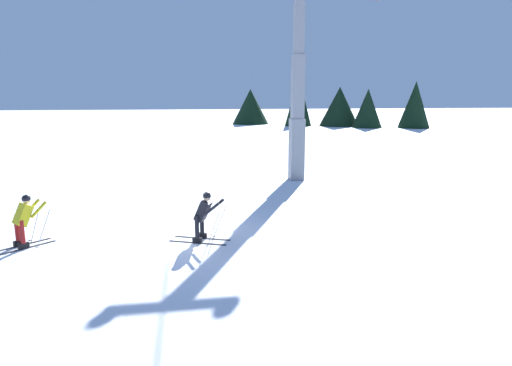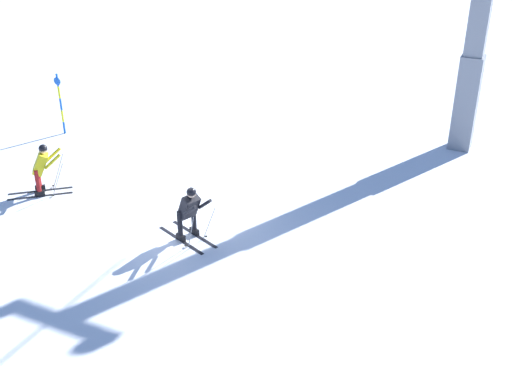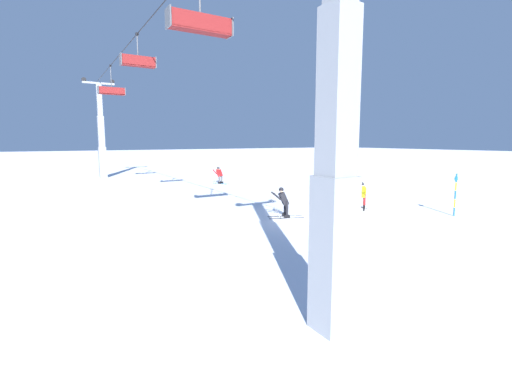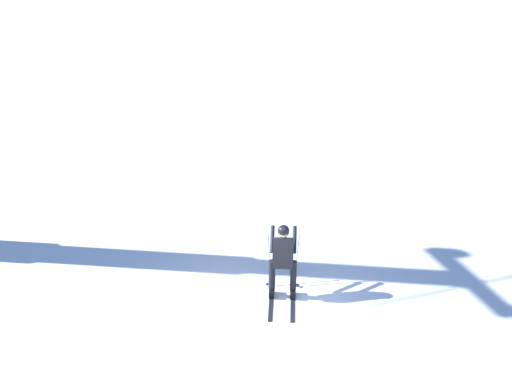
{
  "view_description": "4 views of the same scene",
  "coord_description": "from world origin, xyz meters",
  "px_view_note": "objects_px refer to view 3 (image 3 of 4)",
  "views": [
    {
      "loc": [
        13.0,
        0.59,
        4.28
      ],
      "look_at": [
        0.54,
        2.6,
        1.7
      ],
      "focal_mm": 29.93,
      "sensor_mm": 36.0,
      "label": 1
    },
    {
      "loc": [
        12.45,
        8.46,
        8.61
      ],
      "look_at": [
        0.23,
        2.61,
        1.76
      ],
      "focal_mm": 44.76,
      "sensor_mm": 36.0,
      "label": 2
    },
    {
      "loc": [
        -13.19,
        10.89,
        3.83
      ],
      "look_at": [
        1.04,
        2.38,
        1.79
      ],
      "focal_mm": 24.31,
      "sensor_mm": 36.0,
      "label": 3
    },
    {
      "loc": [
        -3.32,
        -9.38,
        7.68
      ],
      "look_at": [
        0.24,
        1.39,
        2.41
      ],
      "focal_mm": 44.73,
      "sensor_mm": 36.0,
      "label": 4
    }
  ],
  "objects_px": {
    "chairlift_seat_nearest": "(201,22)",
    "skier_distant_uphill": "(361,193)",
    "lift_tower_near": "(337,120)",
    "skier_carving_main": "(283,200)",
    "chairlift_seat_middle": "(112,90)",
    "chairlift_seat_second": "(138,61)",
    "skier_distant_downhill": "(219,174)",
    "lift_tower_far": "(101,136)",
    "trail_marker_pole": "(455,193)"
  },
  "relations": [
    {
      "from": "skier_distant_downhill",
      "to": "lift_tower_far",
      "type": "bearing_deg",
      "value": 37.25
    },
    {
      "from": "chairlift_seat_second",
      "to": "skier_distant_downhill",
      "type": "relative_size",
      "value": 1.23
    },
    {
      "from": "chairlift_seat_nearest",
      "to": "skier_distant_downhill",
      "type": "relative_size",
      "value": 1.49
    },
    {
      "from": "chairlift_seat_nearest",
      "to": "chairlift_seat_middle",
      "type": "relative_size",
      "value": 1.01
    },
    {
      "from": "lift_tower_far",
      "to": "chairlift_seat_nearest",
      "type": "relative_size",
      "value": 4.17
    },
    {
      "from": "lift_tower_near",
      "to": "skier_distant_uphill",
      "type": "bearing_deg",
      "value": -50.15
    },
    {
      "from": "skier_distant_uphill",
      "to": "chairlift_seat_nearest",
      "type": "bearing_deg",
      "value": 100.52
    },
    {
      "from": "chairlift_seat_middle",
      "to": "skier_distant_downhill",
      "type": "xyz_separation_m",
      "value": [
        -2.85,
        -8.19,
        -7.02
      ]
    },
    {
      "from": "skier_carving_main",
      "to": "chairlift_seat_nearest",
      "type": "relative_size",
      "value": 0.77
    },
    {
      "from": "chairlift_seat_nearest",
      "to": "chairlift_seat_middle",
      "type": "distance_m",
      "value": 19.24
    },
    {
      "from": "chairlift_seat_second",
      "to": "trail_marker_pole",
      "type": "xyz_separation_m",
      "value": [
        -11.38,
        -12.82,
        -7.17
      ]
    },
    {
      "from": "chairlift_seat_second",
      "to": "skier_distant_downhill",
      "type": "distance_m",
      "value": 13.08
    },
    {
      "from": "lift_tower_far",
      "to": "chairlift_seat_nearest",
      "type": "bearing_deg",
      "value": 180.0
    },
    {
      "from": "lift_tower_near",
      "to": "chairlift_seat_nearest",
      "type": "height_order",
      "value": "lift_tower_near"
    },
    {
      "from": "lift_tower_far",
      "to": "chairlift_seat_middle",
      "type": "relative_size",
      "value": 4.21
    },
    {
      "from": "skier_carving_main",
      "to": "chairlift_seat_nearest",
      "type": "distance_m",
      "value": 8.95
    },
    {
      "from": "chairlift_seat_middle",
      "to": "trail_marker_pole",
      "type": "height_order",
      "value": "chairlift_seat_middle"
    },
    {
      "from": "lift_tower_near",
      "to": "chairlift_seat_middle",
      "type": "relative_size",
      "value": 4.21
    },
    {
      "from": "chairlift_seat_nearest",
      "to": "skier_distant_uphill",
      "type": "bearing_deg",
      "value": -79.48
    },
    {
      "from": "skier_carving_main",
      "to": "chairlift_seat_second",
      "type": "height_order",
      "value": "chairlift_seat_second"
    },
    {
      "from": "chairlift_seat_nearest",
      "to": "chairlift_seat_second",
      "type": "bearing_deg",
      "value": 0.0
    },
    {
      "from": "chairlift_seat_nearest",
      "to": "trail_marker_pole",
      "type": "bearing_deg",
      "value": -98.5
    },
    {
      "from": "lift_tower_near",
      "to": "lift_tower_far",
      "type": "bearing_deg",
      "value": -0.0
    },
    {
      "from": "chairlift_seat_middle",
      "to": "chairlift_seat_nearest",
      "type": "bearing_deg",
      "value": 180.0
    },
    {
      "from": "lift_tower_far",
      "to": "skier_distant_uphill",
      "type": "relative_size",
      "value": 6.05
    },
    {
      "from": "lift_tower_near",
      "to": "chairlift_seat_middle",
      "type": "height_order",
      "value": "lift_tower_near"
    },
    {
      "from": "trail_marker_pole",
      "to": "skier_distant_downhill",
      "type": "bearing_deg",
      "value": 14.19
    },
    {
      "from": "skier_distant_uphill",
      "to": "skier_distant_downhill",
      "type": "distance_m",
      "value": 14.63
    },
    {
      "from": "skier_carving_main",
      "to": "chairlift_seat_second",
      "type": "distance_m",
      "value": 11.56
    },
    {
      "from": "chairlift_seat_middle",
      "to": "skier_distant_uphill",
      "type": "relative_size",
      "value": 1.44
    },
    {
      "from": "chairlift_seat_nearest",
      "to": "trail_marker_pole",
      "type": "height_order",
      "value": "chairlift_seat_nearest"
    },
    {
      "from": "skier_distant_uphill",
      "to": "chairlift_seat_middle",
      "type": "bearing_deg",
      "value": 30.62
    },
    {
      "from": "trail_marker_pole",
      "to": "skier_distant_uphill",
      "type": "xyz_separation_m",
      "value": [
        3.82,
        2.56,
        -0.3
      ]
    },
    {
      "from": "lift_tower_far",
      "to": "chairlift_seat_second",
      "type": "relative_size",
      "value": 5.07
    },
    {
      "from": "chairlift_seat_nearest",
      "to": "lift_tower_near",
      "type": "bearing_deg",
      "value": 180.0
    },
    {
      "from": "lift_tower_near",
      "to": "chairlift_seat_middle",
      "type": "bearing_deg",
      "value": -0.0
    },
    {
      "from": "lift_tower_far",
      "to": "skier_distant_uphill",
      "type": "xyz_separation_m",
      "value": [
        -25.26,
        -10.26,
        -3.35
      ]
    },
    {
      "from": "trail_marker_pole",
      "to": "skier_distant_downhill",
      "type": "relative_size",
      "value": 1.35
    },
    {
      "from": "lift_tower_near",
      "to": "skier_distant_uphill",
      "type": "distance_m",
      "value": 13.78
    },
    {
      "from": "chairlift_seat_middle",
      "to": "skier_distant_downhill",
      "type": "distance_m",
      "value": 11.16
    },
    {
      "from": "skier_carving_main",
      "to": "skier_distant_downhill",
      "type": "relative_size",
      "value": 1.15
    },
    {
      "from": "lift_tower_near",
      "to": "skier_distant_downhill",
      "type": "relative_size",
      "value": 6.23
    },
    {
      "from": "chairlift_seat_nearest",
      "to": "skier_distant_uphill",
      "type": "height_order",
      "value": "chairlift_seat_nearest"
    },
    {
      "from": "chairlift_seat_nearest",
      "to": "skier_carving_main",
      "type": "bearing_deg",
      "value": -66.08
    },
    {
      "from": "lift_tower_far",
      "to": "trail_marker_pole",
      "type": "distance_m",
      "value": 31.93
    },
    {
      "from": "lift_tower_far",
      "to": "trail_marker_pole",
      "type": "bearing_deg",
      "value": -156.21
    },
    {
      "from": "lift_tower_near",
      "to": "chairlift_seat_second",
      "type": "distance_m",
      "value": 16.64
    },
    {
      "from": "chairlift_seat_nearest",
      "to": "chairlift_seat_middle",
      "type": "xyz_separation_m",
      "value": [
        19.24,
        -0.0,
        0.03
      ]
    },
    {
      "from": "trail_marker_pole",
      "to": "chairlift_seat_nearest",
      "type": "bearing_deg",
      "value": 81.5
    },
    {
      "from": "skier_carving_main",
      "to": "chairlift_seat_nearest",
      "type": "bearing_deg",
      "value": 113.92
    }
  ]
}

